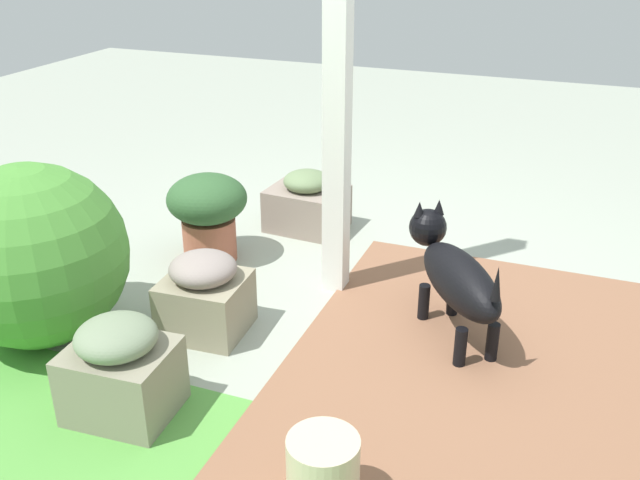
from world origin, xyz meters
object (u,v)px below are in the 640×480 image
Objects in this scene: porch_pillar at (338,77)px; ceramic_urn at (323,475)px; stone_planter_mid at (205,295)px; stone_planter_nearest at (307,203)px; dog at (455,274)px; terracotta_pot_broad at (208,211)px; stone_planter_far at (121,370)px; round_shrub at (34,256)px.

porch_pillar is 1.91m from ceramic_urn.
stone_planter_mid is (0.44, 0.65, -0.97)m from porch_pillar.
ceramic_urn is (-0.97, 2.23, -0.03)m from stone_planter_nearest.
terracotta_pot_broad is at bearing -11.84° from dog.
ceramic_urn is at bearing 168.26° from stone_planter_far.
round_shrub is 1.15× the size of dog.
porch_pillar is 1.11m from dog.
stone_planter_far is 0.84× the size of terracotta_pot_broad.
porch_pillar is 4.42× the size of terracotta_pot_broad.
stone_planter_mid is 0.95× the size of stone_planter_far.
round_shrub is 2.93× the size of ceramic_urn.
ceramic_urn is (-0.51, 1.54, -1.02)m from porch_pillar.
porch_pillar reaches higher than terracotta_pot_broad.
porch_pillar is at bearing 123.07° from stone_planter_nearest.
porch_pillar reaches higher than dog.
dog is (-1.85, -0.73, -0.10)m from round_shrub.
stone_planter_far is at bearing 105.08° from terracotta_pot_broad.
stone_planter_nearest is 1.50m from dog.
dog is at bearing -98.00° from ceramic_urn.
ceramic_urn is (-1.67, 0.56, -0.29)m from round_shrub.
terracotta_pot_broad reaches higher than ceramic_urn.
terracotta_pot_broad is (0.38, -1.40, 0.10)m from stone_planter_far.
stone_planter_nearest is at bearing -56.93° from porch_pillar.
stone_planter_nearest is 1.14× the size of stone_planter_far.
stone_planter_nearest is 0.57× the size of round_shrub.
stone_planter_far is (0.00, 0.69, 0.01)m from stone_planter_mid.
stone_planter_nearest is at bearing -89.65° from stone_planter_mid.
round_shrub reaches higher than dog.
round_shrub is at bearing -18.47° from ceramic_urn.
stone_planter_nearest is 1.35m from stone_planter_mid.
terracotta_pot_broad is at bearing 59.45° from stone_planter_nearest.
porch_pillar reaches higher than ceramic_urn.
round_shrub reaches higher than stone_planter_mid.
porch_pillar is at bearing -108.43° from stone_planter_far.
porch_pillar is 1.25m from stone_planter_mid.
stone_planter_far is (0.45, 1.34, -0.96)m from porch_pillar.
ceramic_urn is at bearing 108.47° from porch_pillar.
porch_pillar is at bearing -124.26° from stone_planter_mid.
dog is (-0.69, 0.25, -0.83)m from porch_pillar.
stone_planter_nearest is (0.45, -0.70, -0.99)m from porch_pillar.
stone_planter_far is 0.82m from round_shrub.
round_shrub is at bearing 24.86° from stone_planter_mid.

